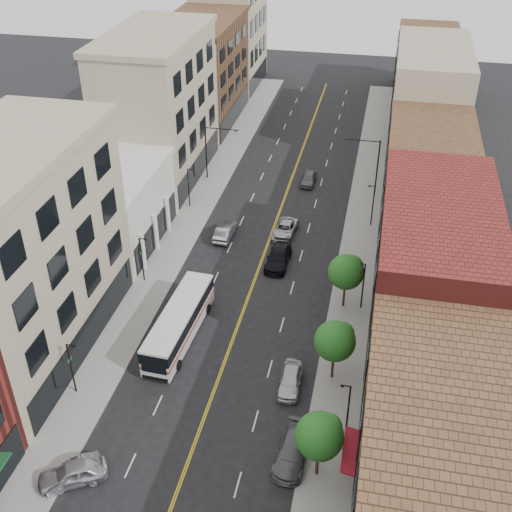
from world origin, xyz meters
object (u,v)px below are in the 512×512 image
Objects in this scene: car_angle_a at (72,473)px; car_lane_c at (308,178)px; car_parked_far at (290,380)px; car_parked_mid at (293,451)px; car_lane_b at (285,229)px; city_bus at (179,322)px; car_angle_b at (73,473)px; car_lane_behind at (225,231)px; car_lane_a at (278,258)px.

car_lane_c is (9.76, 49.33, -0.07)m from car_angle_a.
car_parked_mid is at bearing -81.36° from car_parked_far.
car_parked_far is at bearing 104.74° from car_parked_mid.
car_lane_b is (-5.90, 30.94, -0.09)m from car_parked_mid.
city_bus is 16.55m from car_angle_b.
car_lane_behind reaches higher than car_lane_b.
car_lane_behind is at bearing -114.34° from car_lane_c.
car_parked_far is at bearing -18.05° from city_bus.
city_bus is 2.84× the size of car_angle_b.
car_angle_b is 0.85× the size of car_lane_b.
car_parked_far is 1.04× the size of car_lane_c.
car_angle_b is at bearing -139.87° from car_parked_far.
car_lane_c is (9.76, 49.19, 0.04)m from car_angle_b.
car_parked_far is (13.44, 12.19, 0.07)m from car_angle_b.
car_angle_b is at bearing -98.31° from car_lane_b.
car_lane_b is (-4.54, 23.75, -0.07)m from car_parked_far.
city_bus reaches higher than car_lane_b.
car_parked_mid is at bearing -40.14° from city_bus.
car_lane_behind is at bearing 114.85° from car_parked_far.
city_bus is 2.42× the size of car_lane_b.
city_bus reaches higher than car_lane_a.
car_parked_mid is 7.31m from car_parked_far.
car_parked_far is at bearing -75.37° from car_lane_a.
car_parked_far is (10.77, -4.10, -1.02)m from city_bus.
car_lane_a is at bearing 66.89° from city_bus.
car_parked_mid reaches higher than car_angle_b.
car_lane_behind is at bearing 117.23° from car_parked_mid.
city_bus is at bearing -100.72° from car_lane_c.
car_parked_mid reaches higher than car_lane_c.
car_angle_b is at bearing 151.22° from car_angle_a.
car_angle_b is 31.25m from car_lane_a.
car_lane_b is at bearing -92.27° from car_lane_c.
car_lane_behind reaches higher than car_angle_b.
car_angle_b is (0.00, 0.14, -0.11)m from car_angle_a.
city_bus is 2.54× the size of car_angle_a.
car_angle_a reaches higher than car_lane_c.
car_lane_b is at bearing 75.20° from city_bus.
city_bus is 17.67m from car_lane_behind.
car_parked_mid is 44.47m from car_lane_c.
car_lane_a is 1.12× the size of car_lane_b.
car_lane_behind is 0.95× the size of car_lane_b.
car_lane_b is at bearing -161.47° from car_lane_behind.
car_lane_b is (6.23, 19.65, -1.10)m from city_bus.
car_parked_mid is 1.25× the size of car_lane_c.
car_angle_b is (-2.67, -16.29, -1.09)m from city_bus.
car_lane_a is (6.86, -4.08, 0.02)m from car_lane_behind.
car_lane_behind is at bearing 93.69° from city_bus.
car_lane_c is (7.37, 15.25, -0.05)m from car_lane_behind.
car_lane_behind is 7.98m from car_lane_a.
car_lane_c reaches higher than car_lane_b.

